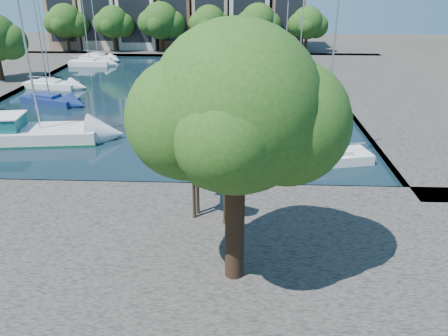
% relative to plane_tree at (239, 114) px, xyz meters
% --- Properties ---
extents(ground, '(160.00, 160.00, 0.00)m').
position_rel_plane_tree_xyz_m(ground, '(-7.62, 9.01, -7.67)').
color(ground, '#38332B').
rests_on(ground, ground).
extents(water_basin, '(38.00, 50.00, 0.08)m').
position_rel_plane_tree_xyz_m(water_basin, '(-7.62, 33.01, -7.63)').
color(water_basin, black).
rests_on(water_basin, ground).
extents(near_quay, '(50.00, 14.00, 0.50)m').
position_rel_plane_tree_xyz_m(near_quay, '(-7.62, 2.01, -7.42)').
color(near_quay, '#514D46').
rests_on(near_quay, ground).
extents(far_quay, '(60.00, 16.00, 0.50)m').
position_rel_plane_tree_xyz_m(far_quay, '(-7.62, 65.01, -7.42)').
color(far_quay, '#514D46').
rests_on(far_quay, ground).
extents(right_quay, '(14.00, 52.00, 0.50)m').
position_rel_plane_tree_xyz_m(right_quay, '(17.38, 33.01, -7.42)').
color(right_quay, '#514D46').
rests_on(right_quay, ground).
extents(plane_tree, '(8.32, 6.40, 10.62)m').
position_rel_plane_tree_xyz_m(plane_tree, '(0.00, 0.00, 0.00)').
color(plane_tree, '#332114').
rests_on(plane_tree, near_quay).
extents(townhouse_west_end, '(5.44, 9.18, 14.93)m').
position_rel_plane_tree_xyz_m(townhouse_west_end, '(-30.62, 64.99, -0.31)').
color(townhouse_west_end, '#966D52').
rests_on(townhouse_west_end, far_quay).
extents(townhouse_west_mid, '(5.94, 9.18, 16.79)m').
position_rel_plane_tree_xyz_m(townhouse_west_mid, '(-24.62, 64.99, 0.56)').
color(townhouse_west_mid, beige).
rests_on(townhouse_west_mid, far_quay).
extents(townhouse_west_inner, '(6.43, 9.18, 15.15)m').
position_rel_plane_tree_xyz_m(townhouse_west_inner, '(-18.12, 64.99, -0.32)').
color(townhouse_west_inner, beige).
rests_on(townhouse_west_inner, far_quay).
extents(townhouse_center, '(5.44, 9.18, 16.93)m').
position_rel_plane_tree_xyz_m(townhouse_center, '(-11.62, 64.99, 0.69)').
color(townhouse_center, brown).
rests_on(townhouse_center, far_quay).
extents(townhouse_east_inner, '(5.94, 9.18, 15.79)m').
position_rel_plane_tree_xyz_m(townhouse_east_inner, '(-5.62, 64.99, 0.06)').
color(townhouse_east_inner, tan).
rests_on(townhouse_east_inner, far_quay).
extents(townhouse_east_mid, '(6.43, 9.18, 16.65)m').
position_rel_plane_tree_xyz_m(townhouse_east_mid, '(0.88, 64.99, 0.43)').
color(townhouse_east_mid, beige).
rests_on(townhouse_east_mid, far_quay).
extents(townhouse_east_end, '(5.44, 9.18, 14.43)m').
position_rel_plane_tree_xyz_m(townhouse_east_end, '(7.38, 64.99, -0.56)').
color(townhouse_east_end, brown).
rests_on(townhouse_east_end, far_quay).
extents(far_tree_far_west, '(7.28, 5.60, 7.68)m').
position_rel_plane_tree_xyz_m(far_tree_far_west, '(-29.51, 59.50, -2.49)').
color(far_tree_far_west, '#332114').
rests_on(far_tree_far_west, far_quay).
extents(far_tree_west, '(6.76, 5.20, 7.36)m').
position_rel_plane_tree_xyz_m(far_tree_west, '(-21.52, 59.50, -2.60)').
color(far_tree_west, '#332114').
rests_on(far_tree_west, far_quay).
extents(far_tree_mid_west, '(7.80, 6.00, 8.00)m').
position_rel_plane_tree_xyz_m(far_tree_mid_west, '(-13.51, 59.50, -2.38)').
color(far_tree_mid_west, '#332114').
rests_on(far_tree_mid_west, far_quay).
extents(far_tree_mid_east, '(7.02, 5.40, 7.52)m').
position_rel_plane_tree_xyz_m(far_tree_mid_east, '(-5.52, 59.50, -2.54)').
color(far_tree_mid_east, '#332114').
rests_on(far_tree_mid_east, far_quay).
extents(far_tree_east, '(7.54, 5.80, 7.84)m').
position_rel_plane_tree_xyz_m(far_tree_east, '(2.49, 59.50, -2.43)').
color(far_tree_east, '#332114').
rests_on(far_tree_east, far_quay).
extents(far_tree_far_east, '(6.76, 5.20, 7.36)m').
position_rel_plane_tree_xyz_m(far_tree_far_east, '(10.48, 59.50, -2.60)').
color(far_tree_far_east, '#332114').
rests_on(far_tree_far_east, far_quay).
extents(giraffe_statue, '(3.75, 1.54, 5.46)m').
position_rel_plane_tree_xyz_m(giraffe_statue, '(-1.68, 4.81, -4.49)').
color(giraffe_statue, '#362C1B').
rests_on(giraffe_statue, near_quay).
extents(motorsailer, '(12.12, 4.89, 11.05)m').
position_rel_plane_tree_xyz_m(motorsailer, '(-17.81, 16.87, -6.75)').
color(motorsailer, silver).
rests_on(motorsailer, water_basin).
extents(sailboat_left_b, '(6.51, 4.10, 12.21)m').
position_rel_plane_tree_xyz_m(sailboat_left_b, '(-19.91, 28.02, -7.03)').
color(sailboat_left_b, navy).
rests_on(sailboat_left_b, water_basin).
extents(sailboat_left_c, '(6.50, 3.13, 10.88)m').
position_rel_plane_tree_xyz_m(sailboat_left_c, '(-22.62, 34.89, -7.06)').
color(sailboat_left_c, silver).
rests_on(sailboat_left_c, water_basin).
extents(sailboat_left_d, '(5.88, 2.16, 10.83)m').
position_rel_plane_tree_xyz_m(sailboat_left_d, '(-22.62, 48.84, -7.01)').
color(sailboat_left_d, white).
rests_on(sailboat_left_d, water_basin).
extents(sailboat_left_e, '(5.97, 3.73, 9.81)m').
position_rel_plane_tree_xyz_m(sailboat_left_e, '(-22.62, 52.99, -6.99)').
color(sailboat_left_e, silver).
rests_on(sailboat_left_e, water_basin).
extents(sailboat_right_a, '(7.12, 3.81, 10.96)m').
position_rel_plane_tree_xyz_m(sailboat_right_a, '(5.92, 13.57, -7.06)').
color(sailboat_right_a, silver).
rests_on(sailboat_right_a, water_basin).
extents(sailboat_right_b, '(6.07, 3.68, 10.01)m').
position_rel_plane_tree_xyz_m(sailboat_right_b, '(4.38, 30.17, -7.10)').
color(sailboat_right_b, navy).
rests_on(sailboat_right_b, water_basin).
extents(sailboat_right_c, '(6.26, 3.50, 11.03)m').
position_rel_plane_tree_xyz_m(sailboat_right_c, '(7.38, 42.22, -6.98)').
color(sailboat_right_c, white).
rests_on(sailboat_right_c, water_basin).
extents(sailboat_right_d, '(4.92, 2.24, 9.37)m').
position_rel_plane_tree_xyz_m(sailboat_right_d, '(4.38, 50.54, -7.05)').
color(sailboat_right_d, silver).
rests_on(sailboat_right_d, water_basin).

